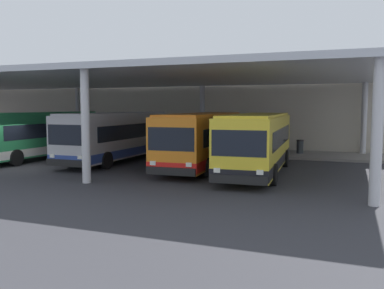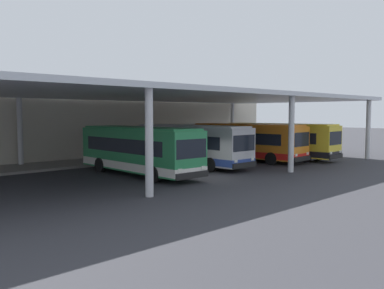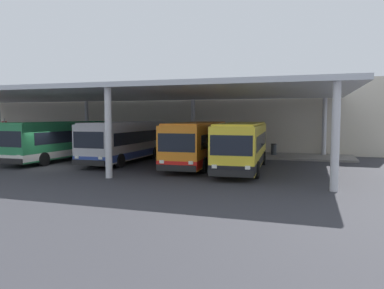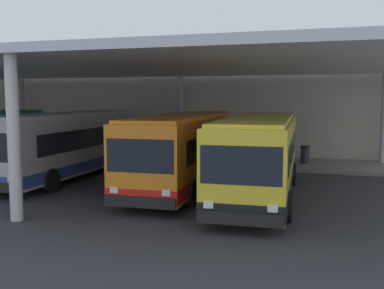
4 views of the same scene
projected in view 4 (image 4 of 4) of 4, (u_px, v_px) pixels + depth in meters
The scene contains 8 objects.
platform_kerb at pixel (84, 155), 29.71m from camera, with size 42.00×4.50×0.18m, color gray.
station_building_facade at pixel (107, 102), 32.42m from camera, with size 48.00×1.60×7.07m, color beige.
canopy_shelter at pixel (18, 70), 23.23m from camera, with size 40.00×17.00×5.55m.
bus_second_bay at pixel (68, 144), 21.79m from camera, with size 2.77×10.54×3.17m.
bus_middle_bay at pixel (183, 150), 19.41m from camera, with size 3.12×10.65×3.17m.
bus_far_bay at pixel (259, 156), 17.43m from camera, with size 3.16×10.66×3.17m.
bench_waiting at pixel (244, 152), 26.47m from camera, with size 1.80×0.45×0.92m.
trash_bin at pixel (305, 154), 25.53m from camera, with size 0.52×0.52×0.98m.
Camera 4 is at (15.78, -14.15, 3.96)m, focal length 41.85 mm.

